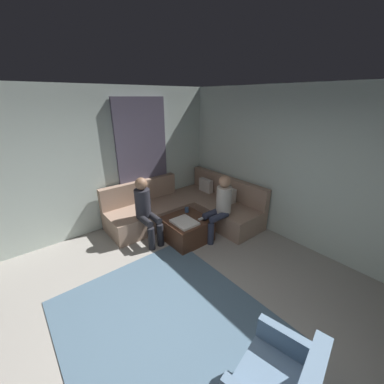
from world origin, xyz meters
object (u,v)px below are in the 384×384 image
person_on_couch_side (146,208)px  sectional_couch (188,208)px  coffee_mug (187,210)px  ottoman (186,229)px  person_on_couch_back (220,205)px  game_remote (202,218)px

person_on_couch_side → sectional_couch: bearing=-172.1°
coffee_mug → person_on_couch_side: (-0.22, -0.76, 0.19)m
ottoman → person_on_couch_side: bearing=-127.1°
person_on_couch_back → person_on_couch_side: (-0.74, -1.12, 0.00)m
person_on_couch_back → person_on_couch_side: size_ratio=1.00×
sectional_couch → ottoman: sectional_couch is taller
person_on_couch_side → ottoman: bearing=142.9°
sectional_couch → coffee_mug: bearing=-40.4°
person_on_couch_back → ottoman: bearing=60.5°
sectional_couch → person_on_couch_side: 1.14m
ottoman → person_on_couch_side: person_on_couch_side is taller
ottoman → person_on_couch_back: size_ratio=0.63×
sectional_couch → person_on_couch_side: bearing=-82.1°
game_remote → person_on_couch_back: 0.42m
ottoman → game_remote: game_remote is taller
game_remote → person_on_couch_side: size_ratio=0.12×
coffee_mug → person_on_couch_back: bearing=34.6°
person_on_couch_back → person_on_couch_side: bearing=56.4°
sectional_couch → person_on_couch_back: 0.97m
game_remote → person_on_couch_side: bearing=-127.7°
coffee_mug → person_on_couch_back: size_ratio=0.08×
person_on_couch_side → person_on_couch_back: bearing=146.4°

